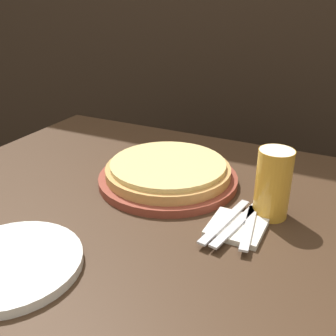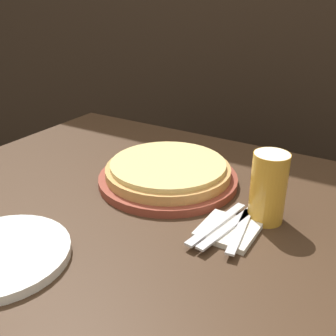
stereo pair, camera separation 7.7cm
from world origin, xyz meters
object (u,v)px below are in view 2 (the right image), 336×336
(beer_glass, at_px, (269,185))
(spoon, at_px, (240,231))
(dinner_knife, at_px, (228,227))
(pizza_on_board, at_px, (168,173))
(dinner_plate, at_px, (1,255))
(fork, at_px, (217,223))

(beer_glass, bearing_deg, spoon, -103.65)
(beer_glass, bearing_deg, dinner_knife, -117.65)
(dinner_knife, bearing_deg, pizza_on_board, 149.38)
(dinner_plate, bearing_deg, dinner_knife, 42.44)
(pizza_on_board, xyz_separation_m, beer_glass, (0.27, -0.04, 0.06))
(dinner_plate, distance_m, spoon, 0.45)
(beer_glass, distance_m, dinner_knife, 0.12)
(beer_glass, relative_size, fork, 0.78)
(dinner_plate, height_order, spoon, dinner_plate)
(beer_glass, xyz_separation_m, dinner_plate, (-0.37, -0.38, -0.07))
(beer_glass, height_order, fork, beer_glass)
(pizza_on_board, relative_size, spoon, 2.10)
(pizza_on_board, height_order, spoon, pizza_on_board)
(pizza_on_board, bearing_deg, fork, -33.70)
(beer_glass, relative_size, dinner_knife, 0.78)
(dinner_plate, relative_size, dinner_knife, 1.28)
(pizza_on_board, relative_size, dinner_plate, 1.40)
(spoon, bearing_deg, pizza_on_board, 151.98)
(beer_glass, xyz_separation_m, spoon, (-0.02, -0.09, -0.07))
(pizza_on_board, xyz_separation_m, dinner_plate, (-0.10, -0.43, -0.02))
(dinner_plate, relative_size, fork, 1.27)
(beer_glass, height_order, spoon, beer_glass)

